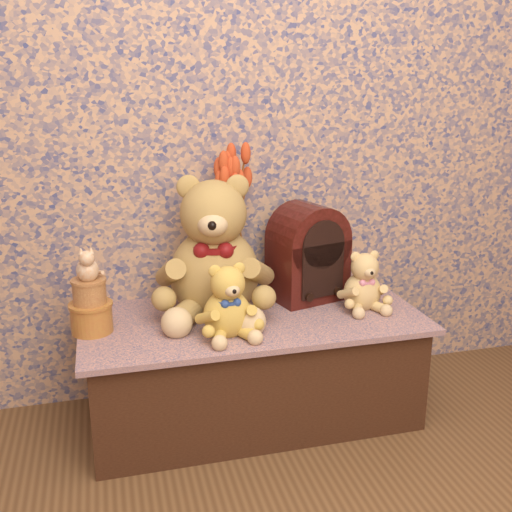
{
  "coord_description": "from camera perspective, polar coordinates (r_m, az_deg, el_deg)",
  "views": [
    {
      "loc": [
        -0.49,
        -0.72,
        1.22
      ],
      "look_at": [
        0.0,
        1.17,
        0.64
      ],
      "focal_mm": 41.93,
      "sensor_mm": 36.0,
      "label": 1
    }
  ],
  "objects": [
    {
      "name": "display_shelf",
      "position": [
        2.25,
        -0.33,
        -10.47
      ],
      "size": [
        1.22,
        0.58,
        0.4
      ],
      "primitive_type": "cube",
      "color": "navy",
      "rests_on": "ground"
    },
    {
      "name": "teddy_small",
      "position": [
        2.24,
        10.17,
        -2.01
      ],
      "size": [
        0.19,
        0.22,
        0.24
      ],
      "primitive_type": null,
      "rotation": [
        0.0,
        0.0,
        -0.01
      ],
      "color": "#E3B16C",
      "rests_on": "display_shelf"
    },
    {
      "name": "cat_figurine",
      "position": [
        2.03,
        -15.83,
        -0.59
      ],
      "size": [
        0.09,
        0.1,
        0.12
      ],
      "primitive_type": null,
      "rotation": [
        0.0,
        0.0,
        0.05
      ],
      "color": "silver",
      "rests_on": "biscuit_tin_upper"
    },
    {
      "name": "teddy_large",
      "position": [
        2.14,
        -4.02,
        1.61
      ],
      "size": [
        0.53,
        0.59,
        0.54
      ],
      "primitive_type": null,
      "rotation": [
        0.0,
        0.0,
        -0.22
      ],
      "color": "#9F763D",
      "rests_on": "display_shelf"
    },
    {
      "name": "teddy_medium",
      "position": [
        1.97,
        -2.8,
        -3.86
      ],
      "size": [
        0.23,
        0.27,
        0.27
      ],
      "primitive_type": null,
      "rotation": [
        0.0,
        0.0,
        0.1
      ],
      "color": "#B39032",
      "rests_on": "display_shelf"
    },
    {
      "name": "biscuit_tin_lower",
      "position": [
        2.09,
        -15.41,
        -5.71
      ],
      "size": [
        0.15,
        0.15,
        0.1
      ],
      "primitive_type": "cylinder",
      "rotation": [
        0.0,
        0.0,
        -0.09
      ],
      "color": "gold",
      "rests_on": "display_shelf"
    },
    {
      "name": "cathedral_radio",
      "position": [
        2.29,
        4.97,
        0.42
      ],
      "size": [
        0.31,
        0.26,
        0.37
      ],
      "primitive_type": null,
      "rotation": [
        0.0,
        0.0,
        0.26
      ],
      "color": "black",
      "rests_on": "display_shelf"
    },
    {
      "name": "biscuit_tin_upper",
      "position": [
        2.06,
        -15.61,
        -3.32
      ],
      "size": [
        0.12,
        0.12,
        0.08
      ],
      "primitive_type": "cylinder",
      "rotation": [
        0.0,
        0.0,
        0.12
      ],
      "color": "tan",
      "rests_on": "biscuit_tin_lower"
    },
    {
      "name": "ceramic_vase",
      "position": [
        2.26,
        -2.32,
        -2.04
      ],
      "size": [
        0.14,
        0.14,
        0.2
      ],
      "primitive_type": "cylinder",
      "rotation": [
        0.0,
        0.0,
        -0.19
      ],
      "color": "tan",
      "rests_on": "display_shelf"
    },
    {
      "name": "dried_stalks",
      "position": [
        2.19,
        -2.41,
        5.26
      ],
      "size": [
        0.25,
        0.25,
        0.39
      ],
      "primitive_type": null,
      "rotation": [
        0.0,
        0.0,
        0.27
      ],
      "color": "#CA4420",
      "rests_on": "ceramic_vase"
    }
  ]
}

